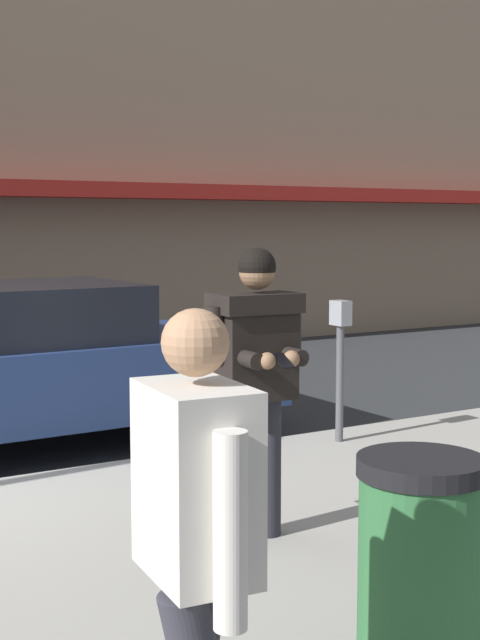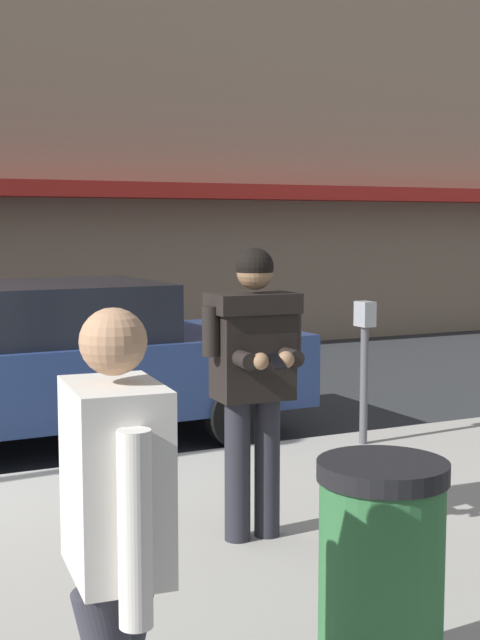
% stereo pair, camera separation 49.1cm
% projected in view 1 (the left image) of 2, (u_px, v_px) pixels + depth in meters
% --- Properties ---
extents(sidewalk, '(32.00, 5.30, 0.14)m').
position_uv_depth(sidewalk, '(204.00, 602.00, 4.77)').
color(sidewalk, '#99968E').
rests_on(sidewalk, ground).
extents(curb_paint_line, '(28.00, 0.12, 0.01)m').
position_uv_depth(curb_paint_line, '(34.00, 481.00, 7.25)').
color(curb_paint_line, silver).
rests_on(curb_paint_line, ground).
extents(parked_sedan_mid, '(4.55, 2.03, 1.54)m').
position_uv_depth(parked_sedan_mid, '(32.00, 365.00, 8.20)').
color(parked_sedan_mid, navy).
rests_on(parked_sedan_mid, ground).
extents(man_texting_on_phone, '(0.65, 0.59, 1.81)m').
position_uv_depth(man_texting_on_phone, '(255.00, 361.00, 5.43)').
color(man_texting_on_phone, '#23232B').
rests_on(man_texting_on_phone, sidewalk).
extents(pedestrian_in_light_coat, '(0.35, 0.60, 1.70)m').
position_uv_depth(pedestrian_in_light_coat, '(196.00, 541.00, 2.76)').
color(pedestrian_in_light_coat, '#33333D').
rests_on(pedestrian_in_light_coat, sidewalk).
extents(parking_meter, '(0.12, 0.18, 1.27)m').
position_uv_depth(parking_meter, '(340.00, 350.00, 7.91)').
color(parking_meter, '#4C4C51').
rests_on(parking_meter, sidewalk).
extents(trash_bin, '(0.55, 0.55, 0.98)m').
position_uv_depth(trash_bin, '(419.00, 570.00, 3.76)').
color(trash_bin, '#2D6638').
rests_on(trash_bin, sidewalk).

